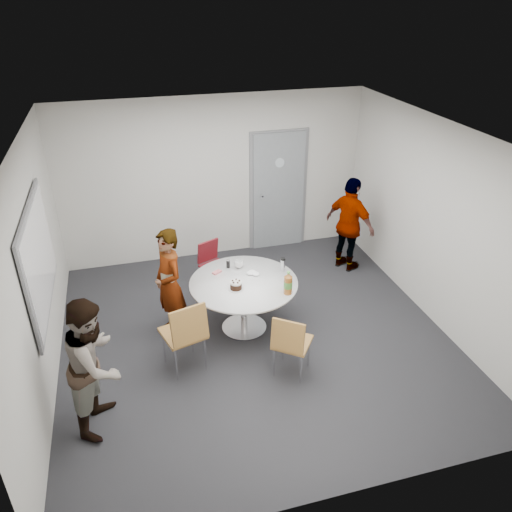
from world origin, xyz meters
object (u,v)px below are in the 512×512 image
object	(u,v)px
door	(278,191)
person_right	(350,225)
person_main	(169,284)
chair_far	(212,261)
chair_near_left	(186,331)
whiteboard	(39,259)
table	(246,288)
person_left	(95,364)
chair_near_right	(290,341)

from	to	relation	value
door	person_right	size ratio (longest dim) A/B	1.36
person_main	chair_far	bearing A→B (deg)	125.68
chair_near_left	person_right	world-z (taller)	person_right
whiteboard	person_main	size ratio (longest dim) A/B	1.25
door	chair_far	distance (m)	1.88
whiteboard	table	xyz separation A→B (m)	(2.39, 0.01, -0.81)
whiteboard	door	bearing A→B (deg)	32.66
door	person_left	world-z (taller)	door
person_right	chair_near_left	bearing A→B (deg)	94.72
whiteboard	chair_near_left	world-z (taller)	whiteboard
door	person_right	bearing A→B (deg)	-52.35
person_main	person_right	world-z (taller)	person_right
person_right	door	bearing A→B (deg)	10.51
door	table	size ratio (longest dim) A/B	1.49
door	person_main	size ratio (longest dim) A/B	1.39
door	whiteboard	world-z (taller)	door
chair_near_left	person_right	bearing A→B (deg)	16.08
door	person_right	distance (m)	1.41
chair_near_left	chair_near_right	xyz separation A→B (m)	(1.15, -0.41, -0.08)
table	person_right	distance (m)	2.34
door	chair_far	xyz separation A→B (m)	(-1.40, -1.12, -0.56)
table	chair_far	size ratio (longest dim) A/B	1.83
whiteboard	person_right	world-z (taller)	whiteboard
chair_near_left	person_left	size ratio (longest dim) A/B	0.64
person_right	table	bearing A→B (deg)	92.94
door	person_left	distance (m)	4.60
chair_near_right	person_left	bearing A→B (deg)	-140.03
person_main	door	bearing A→B (deg)	117.11
chair_near_right	chair_far	bearing A→B (deg)	139.62
table	chair_near_right	size ratio (longest dim) A/B	1.66
person_main	person_right	bearing A→B (deg)	91.08
chair_far	whiteboard	bearing A→B (deg)	4.08
chair_far	person_right	size ratio (longest dim) A/B	0.50
table	door	bearing A→B (deg)	62.80
chair_far	person_left	bearing A→B (deg)	30.28
person_right	whiteboard	bearing A→B (deg)	77.83
whiteboard	person_right	distance (m)	4.61
chair_near_left	chair_near_right	distance (m)	1.23
whiteboard	person_main	world-z (taller)	whiteboard
door	person_main	distance (m)	3.01
door	chair_near_left	world-z (taller)	door
chair_far	person_right	xyz separation A→B (m)	(2.25, 0.01, 0.31)
whiteboard	chair_near_right	xyz separation A→B (m)	(2.65, -1.04, -0.93)
table	person_main	bearing A→B (deg)	169.71
whiteboard	table	distance (m)	2.53
whiteboard	chair_far	world-z (taller)	whiteboard
chair_far	person_right	distance (m)	2.27
table	chair_near_left	world-z (taller)	table
whiteboard	chair_near_right	world-z (taller)	whiteboard
door	chair_near_right	xyz separation A→B (m)	(-0.91, -3.32, -0.51)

